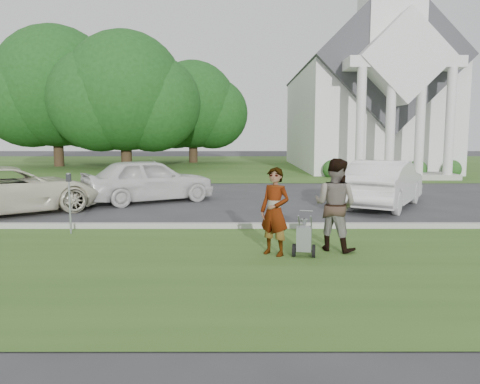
{
  "coord_description": "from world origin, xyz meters",
  "views": [
    {
      "loc": [
        0.08,
        -11.52,
        2.45
      ],
      "look_at": [
        0.1,
        0.0,
        1.04
      ],
      "focal_mm": 35.0,
      "sensor_mm": 36.0,
      "label": 1
    }
  ],
  "objects_px": {
    "person_left": "(275,212)",
    "car_b": "(149,180)",
    "striping_cart": "(304,240)",
    "tree_far": "(56,92)",
    "parking_meter_near": "(69,196)",
    "car_a": "(10,190)",
    "tree_left": "(125,97)",
    "church": "(362,87)",
    "person_right": "(335,205)",
    "tree_back": "(193,109)",
    "car_d": "(384,184)"
  },
  "relations": [
    {
      "from": "church",
      "to": "parking_meter_near",
      "type": "xyz_separation_m",
      "value": [
        -13.1,
        -23.23,
        -4.98
      ]
    },
    {
      "from": "tree_far",
      "to": "car_a",
      "type": "bearing_deg",
      "value": -72.47
    },
    {
      "from": "car_d",
      "to": "church",
      "type": "bearing_deg",
      "value": -71.62
    },
    {
      "from": "person_left",
      "to": "person_right",
      "type": "height_order",
      "value": "person_right"
    },
    {
      "from": "car_a",
      "to": "tree_far",
      "type": "bearing_deg",
      "value": -21.42
    },
    {
      "from": "striping_cart",
      "to": "person_right",
      "type": "distance_m",
      "value": 1.09
    },
    {
      "from": "church",
      "to": "car_a",
      "type": "bearing_deg",
      "value": -128.44
    },
    {
      "from": "person_right",
      "to": "parking_meter_near",
      "type": "height_order",
      "value": "person_right"
    },
    {
      "from": "tree_far",
      "to": "person_left",
      "type": "height_order",
      "value": "tree_far"
    },
    {
      "from": "tree_far",
      "to": "car_d",
      "type": "height_order",
      "value": "tree_far"
    },
    {
      "from": "tree_left",
      "to": "parking_meter_near",
      "type": "distance_m",
      "value": 22.83
    },
    {
      "from": "striping_cart",
      "to": "tree_far",
      "type": "bearing_deg",
      "value": 130.49
    },
    {
      "from": "car_a",
      "to": "car_b",
      "type": "relative_size",
      "value": 1.14
    },
    {
      "from": "church",
      "to": "tree_far",
      "type": "bearing_deg",
      "value": 175.34
    },
    {
      "from": "tree_far",
      "to": "parking_meter_near",
      "type": "xyz_separation_m",
      "value": [
        9.91,
        -25.1,
        -4.73
      ]
    },
    {
      "from": "tree_far",
      "to": "person_right",
      "type": "xyz_separation_m",
      "value": [
        16.11,
        -26.78,
        -4.72
      ]
    },
    {
      "from": "tree_far",
      "to": "person_right",
      "type": "distance_m",
      "value": 31.61
    },
    {
      "from": "parking_meter_near",
      "to": "person_left",
      "type": "bearing_deg",
      "value": -22.94
    },
    {
      "from": "car_d",
      "to": "person_left",
      "type": "bearing_deg",
      "value": 87.17
    },
    {
      "from": "church",
      "to": "tree_far",
      "type": "xyz_separation_m",
      "value": [
        -23.01,
        1.87,
        -0.25
      ]
    },
    {
      "from": "church",
      "to": "person_left",
      "type": "xyz_separation_m",
      "value": [
        -8.2,
        -25.3,
        -5.05
      ]
    },
    {
      "from": "parking_meter_near",
      "to": "car_b",
      "type": "relative_size",
      "value": 0.32
    },
    {
      "from": "person_left",
      "to": "tree_back",
      "type": "bearing_deg",
      "value": 135.36
    },
    {
      "from": "tree_back",
      "to": "car_a",
      "type": "distance_m",
      "value": 27.54
    },
    {
      "from": "parking_meter_near",
      "to": "car_b",
      "type": "xyz_separation_m",
      "value": [
        0.88,
        5.57,
        -0.15
      ]
    },
    {
      "from": "tree_left",
      "to": "car_b",
      "type": "relative_size",
      "value": 2.24
    },
    {
      "from": "tree_far",
      "to": "car_b",
      "type": "relative_size",
      "value": 2.45
    },
    {
      "from": "church",
      "to": "person_left",
      "type": "relative_size",
      "value": 13.47
    },
    {
      "from": "striping_cart",
      "to": "person_left",
      "type": "height_order",
      "value": "person_left"
    },
    {
      "from": "church",
      "to": "tree_left",
      "type": "distance_m",
      "value": 17.07
    },
    {
      "from": "parking_meter_near",
      "to": "car_a",
      "type": "height_order",
      "value": "parking_meter_near"
    },
    {
      "from": "person_left",
      "to": "car_b",
      "type": "bearing_deg",
      "value": 154.59
    },
    {
      "from": "striping_cart",
      "to": "person_left",
      "type": "distance_m",
      "value": 0.8
    },
    {
      "from": "church",
      "to": "car_a",
      "type": "height_order",
      "value": "church"
    },
    {
      "from": "tree_far",
      "to": "car_a",
      "type": "xyz_separation_m",
      "value": [
        6.98,
        -22.08,
        -4.94
      ]
    },
    {
      "from": "tree_back",
      "to": "striping_cart",
      "type": "relative_size",
      "value": 10.09
    },
    {
      "from": "striping_cart",
      "to": "parking_meter_near",
      "type": "relative_size",
      "value": 0.63
    },
    {
      "from": "church",
      "to": "person_right",
      "type": "xyz_separation_m",
      "value": [
        -6.9,
        -24.9,
        -4.96
      ]
    },
    {
      "from": "tree_left",
      "to": "parking_meter_near",
      "type": "bearing_deg",
      "value": -79.97
    },
    {
      "from": "person_right",
      "to": "car_b",
      "type": "height_order",
      "value": "person_right"
    },
    {
      "from": "church",
      "to": "tree_left",
      "type": "height_order",
      "value": "church"
    },
    {
      "from": "striping_cart",
      "to": "church",
      "type": "bearing_deg",
      "value": 84.42
    },
    {
      "from": "car_d",
      "to": "car_a",
      "type": "bearing_deg",
      "value": 36.83
    },
    {
      "from": "striping_cart",
      "to": "parking_meter_near",
      "type": "bearing_deg",
      "value": 169.11
    },
    {
      "from": "tree_back",
      "to": "striping_cart",
      "type": "bearing_deg",
      "value": -80.52
    },
    {
      "from": "tree_far",
      "to": "car_b",
      "type": "xyz_separation_m",
      "value": [
        10.79,
        -19.53,
        -4.88
      ]
    },
    {
      "from": "person_left",
      "to": "person_right",
      "type": "xyz_separation_m",
      "value": [
        1.3,
        0.4,
        0.08
      ]
    },
    {
      "from": "tree_back",
      "to": "car_d",
      "type": "height_order",
      "value": "tree_back"
    },
    {
      "from": "tree_left",
      "to": "striping_cart",
      "type": "relative_size",
      "value": 11.15
    },
    {
      "from": "person_right",
      "to": "car_b",
      "type": "relative_size",
      "value": 0.41
    }
  ]
}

